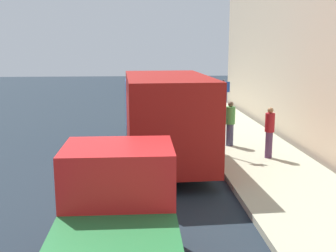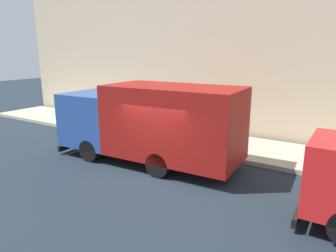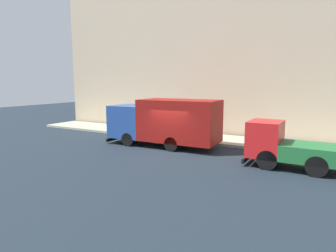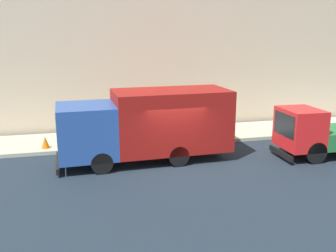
% 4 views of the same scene
% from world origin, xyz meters
% --- Properties ---
extents(ground, '(80.00, 80.00, 0.00)m').
position_xyz_m(ground, '(0.00, 0.00, 0.00)').
color(ground, '#1E2832').
extents(sidewalk, '(3.37, 30.00, 0.18)m').
position_xyz_m(sidewalk, '(4.68, 0.00, 0.09)').
color(sidewalk, '#AEAF94').
rests_on(sidewalk, ground).
extents(large_utility_truck, '(2.82, 7.55, 3.08)m').
position_xyz_m(large_utility_truck, '(1.28, 0.98, 1.67)').
color(large_utility_truck, '#264B98').
rests_on(large_utility_truck, ground).
extents(small_flatbed_truck, '(2.03, 4.99, 2.25)m').
position_xyz_m(small_flatbed_truck, '(0.02, -6.78, 1.06)').
color(small_flatbed_truck, red).
rests_on(small_flatbed_truck, ground).
extents(pedestrian_walking, '(0.52, 0.52, 1.73)m').
position_xyz_m(pedestrian_walking, '(3.92, 2.33, 1.09)').
color(pedestrian_walking, '#3E3C58').
rests_on(pedestrian_walking, sidewalk).
extents(pedestrian_standing, '(0.45, 0.45, 1.76)m').
position_xyz_m(pedestrian_standing, '(4.88, 0.53, 1.12)').
color(pedestrian_standing, '#503152').
rests_on(pedestrian_standing, sidewalk).
extents(traffic_cone_orange, '(0.39, 0.39, 0.56)m').
position_xyz_m(traffic_cone_orange, '(3.60, 5.50, 0.46)').
color(traffic_cone_orange, orange).
rests_on(traffic_cone_orange, sidewalk).
extents(street_sign_post, '(0.44, 0.08, 2.67)m').
position_xyz_m(street_sign_post, '(3.34, 1.00, 1.75)').
color(street_sign_post, '#4C5156').
rests_on(street_sign_post, sidewalk).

